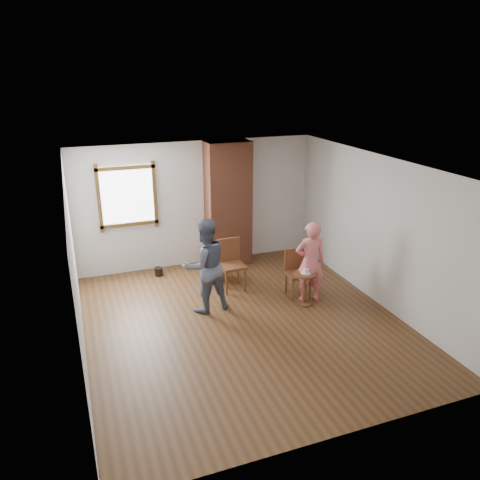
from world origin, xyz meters
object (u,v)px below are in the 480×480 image
object	(u,v)px
dining_chair_right	(297,270)
dining_chair_left	(231,261)
man	(205,266)
person_pink	(310,262)
stoneware_crock	(213,268)
side_table	(305,283)

from	to	relation	value
dining_chair_right	dining_chair_left	bearing A→B (deg)	151.17
dining_chair_left	man	world-z (taller)	man
dining_chair_right	person_pink	bearing A→B (deg)	-66.86
stoneware_crock	side_table	bearing A→B (deg)	-52.13
dining_chair_right	man	xyz separation A→B (m)	(-1.72, 0.03, 0.34)
dining_chair_right	side_table	distance (m)	0.40
dining_chair_left	stoneware_crock	bearing A→B (deg)	112.88
stoneware_crock	dining_chair_right	distance (m)	1.71
stoneware_crock	person_pink	xyz separation A→B (m)	(1.34, -1.45, 0.51)
dining_chair_left	side_table	size ratio (longest dim) A/B	1.60
side_table	man	size ratio (longest dim) A/B	0.36
stoneware_crock	man	size ratio (longest dim) A/B	0.29
dining_chair_left	person_pink	xyz separation A→B (m)	(1.13, -0.99, 0.21)
dining_chair_right	stoneware_crock	bearing A→B (deg)	142.14
dining_chair_right	man	world-z (taller)	man
dining_chair_right	side_table	world-z (taller)	dining_chair_right
stoneware_crock	person_pink	world-z (taller)	person_pink
dining_chair_left	person_pink	distance (m)	1.52
side_table	man	bearing A→B (deg)	166.11
stoneware_crock	side_table	xyz separation A→B (m)	(1.20, -1.55, 0.16)
side_table	person_pink	xyz separation A→B (m)	(0.13, 0.10, 0.34)
dining_chair_left	dining_chair_right	world-z (taller)	dining_chair_left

